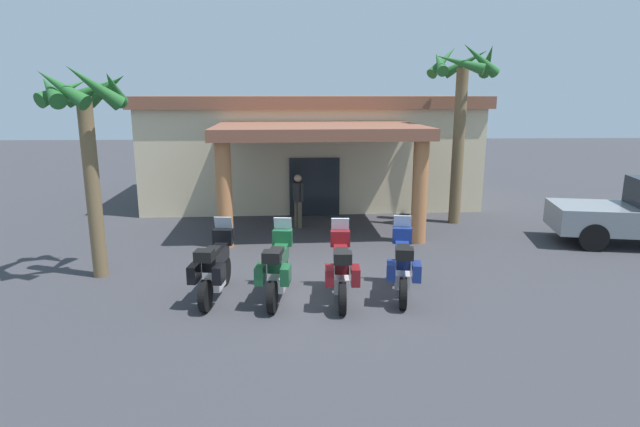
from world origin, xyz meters
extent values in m
plane|color=#38383D|center=(0.00, 0.00, 0.00)|extent=(80.00, 80.00, 0.00)
cube|color=beige|center=(-0.11, 10.53, 1.90)|extent=(12.77, 6.69, 3.80)
cube|color=#1E2328|center=(0.00, 7.35, 1.05)|extent=(1.80, 0.16, 2.10)
cube|color=brown|center=(0.08, 5.30, 3.21)|extent=(6.61, 4.45, 0.35)
cylinder|color=#B27042|center=(-2.69, 3.49, 1.52)|extent=(0.45, 0.45, 3.03)
cylinder|color=#B27042|center=(2.97, 3.69, 1.52)|extent=(0.45, 0.45, 3.03)
cube|color=brown|center=(-0.11, 10.53, 4.02)|extent=(13.19, 7.11, 0.44)
cylinder|color=black|center=(-2.31, 0.40, 0.33)|extent=(0.21, 0.67, 0.66)
cylinder|color=black|center=(-2.49, -1.14, 0.33)|extent=(0.21, 0.67, 0.66)
cube|color=silver|center=(-2.40, -0.40, 0.37)|extent=(0.38, 0.59, 0.32)
cube|color=black|center=(-2.38, -0.25, 0.88)|extent=(0.43, 1.18, 0.34)
cube|color=black|center=(-2.42, -0.59, 1.10)|extent=(0.35, 0.63, 0.10)
cube|color=black|center=(-2.31, 0.38, 1.15)|extent=(0.46, 0.29, 0.36)
cube|color=#B2BCC6|center=(-2.30, 0.46, 1.43)|extent=(0.41, 0.16, 0.36)
cube|color=black|center=(-2.73, -0.96, 0.76)|extent=(0.23, 0.46, 0.36)
cube|color=black|center=(-2.21, -1.02, 0.76)|extent=(0.23, 0.46, 0.36)
cube|color=black|center=(-2.48, -1.09, 1.17)|extent=(0.39, 0.36, 0.22)
cylinder|color=black|center=(-0.95, 0.28, 0.33)|extent=(0.22, 0.67, 0.66)
cylinder|color=black|center=(-1.13, -1.26, 0.33)|extent=(0.22, 0.67, 0.66)
cube|color=silver|center=(-1.04, -0.52, 0.37)|extent=(0.38, 0.59, 0.32)
cube|color=#19512D|center=(-1.02, -0.37, 0.88)|extent=(0.43, 1.18, 0.34)
cube|color=black|center=(-1.06, -0.72, 1.10)|extent=(0.35, 0.63, 0.10)
cube|color=#19512D|center=(-0.95, 0.26, 1.15)|extent=(0.46, 0.29, 0.36)
cube|color=#B2BCC6|center=(-0.94, 0.34, 1.43)|extent=(0.41, 0.16, 0.36)
cube|color=#19512D|center=(-1.37, -1.08, 0.76)|extent=(0.23, 0.46, 0.36)
cube|color=#19512D|center=(-0.85, -1.14, 0.76)|extent=(0.23, 0.46, 0.36)
cube|color=black|center=(-1.12, -1.21, 1.17)|extent=(0.39, 0.36, 0.22)
cylinder|color=black|center=(0.35, 0.17, 0.33)|extent=(0.17, 0.67, 0.66)
cylinder|color=black|center=(0.28, -1.38, 0.33)|extent=(0.17, 0.67, 0.66)
cube|color=silver|center=(0.32, -0.63, 0.37)|extent=(0.35, 0.57, 0.32)
cube|color=maroon|center=(0.32, -0.48, 0.88)|extent=(0.35, 1.16, 0.34)
cube|color=black|center=(0.31, -0.83, 1.10)|extent=(0.31, 0.61, 0.10)
cube|color=maroon|center=(0.35, 0.15, 1.15)|extent=(0.45, 0.26, 0.36)
cube|color=#B2BCC6|center=(0.36, 0.23, 1.43)|extent=(0.40, 0.14, 0.36)
cube|color=maroon|center=(0.03, -1.22, 0.76)|extent=(0.20, 0.45, 0.36)
cube|color=maroon|center=(0.55, -1.25, 0.76)|extent=(0.20, 0.45, 0.36)
cube|color=black|center=(0.28, -1.33, 1.17)|extent=(0.37, 0.34, 0.22)
cylinder|color=black|center=(1.80, 0.36, 0.33)|extent=(0.24, 0.67, 0.66)
cylinder|color=black|center=(1.55, -1.17, 0.33)|extent=(0.24, 0.67, 0.66)
cube|color=silver|center=(1.67, -0.43, 0.37)|extent=(0.41, 0.60, 0.32)
cube|color=navy|center=(1.70, -0.28, 0.88)|extent=(0.48, 1.18, 0.34)
cube|color=black|center=(1.64, -0.63, 1.10)|extent=(0.37, 0.64, 0.10)
cube|color=navy|center=(1.80, 0.34, 1.15)|extent=(0.47, 0.31, 0.36)
cube|color=#B2BCC6|center=(1.81, 0.42, 1.43)|extent=(0.41, 0.18, 0.36)
cube|color=navy|center=(1.32, -0.98, 0.76)|extent=(0.25, 0.46, 0.36)
cube|color=navy|center=(1.83, -1.06, 0.76)|extent=(0.25, 0.46, 0.36)
cube|color=black|center=(1.56, -1.12, 1.17)|extent=(0.41, 0.37, 0.22)
cylinder|color=brown|center=(-0.65, 5.69, 0.44)|extent=(0.14, 0.14, 0.88)
cylinder|color=brown|center=(-0.54, 5.55, 0.44)|extent=(0.14, 0.14, 0.88)
cylinder|color=#262626|center=(-0.60, 5.62, 1.19)|extent=(0.32, 0.32, 0.62)
cylinder|color=#262626|center=(-0.73, 5.80, 1.22)|extent=(0.09, 0.09, 0.59)
cylinder|color=#262626|center=(-0.46, 5.45, 1.22)|extent=(0.09, 0.09, 0.59)
sphere|color=tan|center=(-0.60, 5.62, 1.65)|extent=(0.24, 0.24, 0.24)
cylinder|color=black|center=(8.02, 4.29, 0.40)|extent=(0.83, 0.40, 0.80)
cylinder|color=black|center=(7.69, 2.62, 0.40)|extent=(0.83, 0.40, 0.80)
cylinder|color=brown|center=(-5.41, 1.10, 2.14)|extent=(0.35, 0.35, 4.27)
cone|color=#236028|center=(-4.75, 1.18, 4.46)|extent=(0.51, 1.38, 0.94)
cone|color=#236028|center=(-5.09, 1.69, 4.45)|extent=(1.36, 0.96, 0.91)
cone|color=#236028|center=(-5.44, 1.77, 4.42)|extent=(1.38, 0.42, 0.84)
cone|color=#236028|center=(-5.98, 1.44, 4.41)|extent=(1.00, 1.37, 0.80)
cone|color=#236028|center=(-5.95, 0.71, 4.42)|extent=(1.09, 1.32, 0.83)
cone|color=#236028|center=(-5.61, 0.47, 4.47)|extent=(1.38, 0.74, 0.99)
cone|color=#236028|center=(-4.97, 0.60, 4.51)|extent=(1.21, 1.11, 1.08)
cylinder|color=brown|center=(4.77, 6.07, 2.57)|extent=(0.39, 0.39, 5.14)
cone|color=#236028|center=(5.52, 5.93, 5.37)|extent=(0.63, 1.55, 1.10)
cone|color=#236028|center=(5.08, 6.77, 5.36)|extent=(1.54, 0.94, 1.05)
cone|color=#236028|center=(4.28, 6.66, 5.41)|extent=(1.36, 1.20, 1.20)
cone|color=#236028|center=(4.00, 6.13, 5.33)|extent=(0.48, 1.57, 0.96)
cone|color=#236028|center=(4.45, 5.37, 5.27)|extent=(1.58, 0.99, 0.79)
cone|color=#236028|center=(5.05, 5.35, 5.39)|extent=(1.51, 0.89, 1.14)
camera|label=1|loc=(-0.58, -11.13, 4.33)|focal=29.22mm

